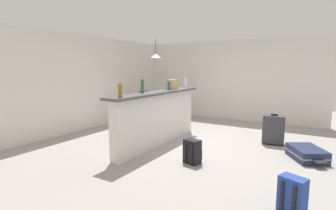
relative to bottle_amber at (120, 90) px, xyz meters
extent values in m
cube|color=gray|center=(1.77, -0.50, -1.29)|extent=(13.00, 13.00, 0.05)
cube|color=silver|center=(1.77, 2.55, -0.02)|extent=(6.60, 0.10, 2.50)
cube|color=silver|center=(4.82, -0.20, -0.02)|extent=(0.10, 6.00, 2.50)
cube|color=silver|center=(1.25, 0.04, -0.72)|extent=(2.80, 0.20, 1.10)
cube|color=#4C4C51|center=(1.25, 0.04, -0.14)|extent=(2.96, 0.40, 0.05)
cylinder|color=#9E661E|center=(0.00, 0.00, 0.00)|extent=(0.07, 0.07, 0.24)
cylinder|color=#2D6B38|center=(0.80, 0.13, 0.01)|extent=(0.07, 0.07, 0.27)
cylinder|color=#284C89|center=(1.63, 0.01, -0.02)|extent=(0.06, 0.06, 0.20)
cylinder|color=silver|center=(2.49, 0.04, 0.01)|extent=(0.07, 0.07, 0.26)
cube|color=tan|center=(1.91, 0.10, -0.01)|extent=(0.26, 0.18, 0.22)
cube|color=#332319|center=(3.17, 1.42, -0.55)|extent=(1.10, 0.80, 0.04)
cylinder|color=#332319|center=(2.68, 1.08, -0.92)|extent=(0.06, 0.06, 0.70)
cylinder|color=#332319|center=(3.66, 1.08, -0.92)|extent=(0.06, 0.06, 0.70)
cylinder|color=#332319|center=(2.68, 1.76, -0.92)|extent=(0.06, 0.06, 0.70)
cylinder|color=#332319|center=(3.66, 1.76, -0.92)|extent=(0.06, 0.06, 0.70)
cube|color=#4C331E|center=(3.14, 0.80, -0.84)|extent=(0.41, 0.41, 0.04)
cube|color=#4C331E|center=(3.15, 0.98, -0.58)|extent=(0.40, 0.05, 0.48)
cylinder|color=#4C331E|center=(2.98, 0.64, -1.06)|extent=(0.04, 0.04, 0.41)
cylinder|color=#4C331E|center=(3.30, 0.63, -1.06)|extent=(0.04, 0.04, 0.41)
cylinder|color=#4C331E|center=(2.99, 0.96, -1.06)|extent=(0.04, 0.04, 0.41)
cylinder|color=#4C331E|center=(3.31, 0.95, -1.06)|extent=(0.04, 0.04, 0.41)
cube|color=#4C331E|center=(3.27, 2.09, -0.84)|extent=(0.45, 0.45, 0.04)
cube|color=#4C331E|center=(3.25, 1.91, -0.58)|extent=(0.40, 0.09, 0.48)
cylinder|color=#4C331E|center=(3.45, 2.23, -1.06)|extent=(0.04, 0.04, 0.41)
cylinder|color=#4C331E|center=(3.13, 2.27, -1.06)|extent=(0.04, 0.04, 0.41)
cylinder|color=#4C331E|center=(3.41, 1.91, -1.06)|extent=(0.04, 0.04, 0.41)
cylinder|color=#4C331E|center=(3.09, 1.95, -1.06)|extent=(0.04, 0.04, 0.41)
cylinder|color=black|center=(3.17, 1.38, 1.01)|extent=(0.01, 0.01, 0.45)
cone|color=white|center=(3.17, 1.38, 0.73)|extent=(0.34, 0.34, 0.14)
sphere|color=white|center=(3.17, 1.38, 0.65)|extent=(0.07, 0.07, 0.07)
cube|color=#1E284C|center=(1.83, -2.77, -1.16)|extent=(0.83, 0.76, 0.22)
cube|color=gray|center=(1.83, -2.77, -1.16)|extent=(0.85, 0.78, 0.02)
cube|color=#2D2D33|center=(1.48, -2.97, -1.16)|extent=(0.21, 0.23, 0.02)
cube|color=#233D93|center=(-0.21, -2.72, -1.06)|extent=(0.27, 0.33, 0.42)
cube|color=navy|center=(-0.10, -2.76, -1.13)|extent=(0.14, 0.23, 0.19)
cube|color=black|center=(-0.33, -2.75, -1.08)|extent=(0.04, 0.04, 0.36)
cube|color=black|center=(-0.27, -2.62, -1.08)|extent=(0.04, 0.04, 0.36)
cube|color=#38383D|center=(2.52, -2.09, -0.94)|extent=(0.28, 0.46, 0.60)
cylinder|color=black|center=(2.50, -1.90, -1.24)|extent=(0.04, 0.06, 0.06)
cylinder|color=black|center=(2.54, -2.28, -1.24)|extent=(0.04, 0.06, 0.06)
cube|color=#232328|center=(2.52, -2.09, -0.62)|extent=(0.05, 0.14, 0.04)
cube|color=black|center=(0.60, -1.07, -1.06)|extent=(0.24, 0.32, 0.42)
cube|color=black|center=(0.71, -1.10, -1.13)|extent=(0.11, 0.23, 0.19)
cube|color=black|center=(0.49, -1.11, -1.08)|extent=(0.03, 0.04, 0.36)
cube|color=black|center=(0.52, -0.98, -1.08)|extent=(0.03, 0.04, 0.36)
camera|label=1|loc=(-3.31, -2.92, 0.37)|focal=27.61mm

